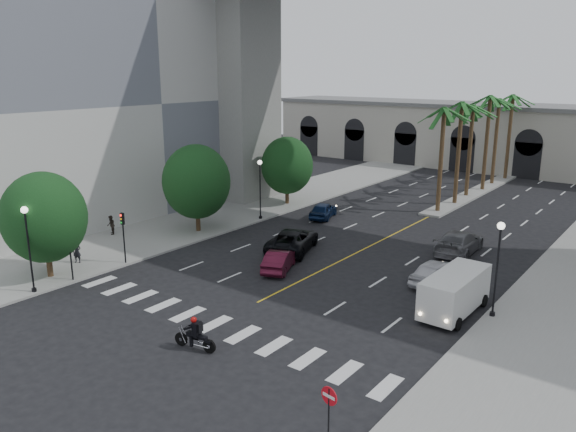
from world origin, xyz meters
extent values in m
plane|color=black|center=(0.00, 0.00, 0.00)|extent=(140.00, 140.00, 0.00)
cube|color=gray|center=(-15.00, 15.00, 0.07)|extent=(8.00, 100.00, 0.15)
cube|color=gray|center=(0.00, 38.00, 0.10)|extent=(2.00, 24.00, 0.20)
cube|color=beige|center=(-27.00, 12.00, 10.00)|extent=(16.00, 32.00, 20.00)
cube|color=#B3ACA1|center=(0.00, 55.00, 4.00)|extent=(70.00, 10.00, 8.00)
cube|color=slate|center=(0.00, 55.00, 8.25)|extent=(71.00, 10.50, 0.50)
cube|color=gray|center=(-18.50, 22.00, 10.40)|extent=(5.00, 6.00, 20.80)
cylinder|color=#47331E|center=(0.00, 28.00, 4.75)|extent=(0.40, 0.40, 9.50)
cylinder|color=#47331E|center=(0.10, 32.00, 4.90)|extent=(0.40, 0.40, 9.80)
cylinder|color=#47331E|center=(-0.20, 36.00, 4.65)|extent=(0.40, 0.40, 9.30)
cylinder|color=#47331E|center=(0.15, 40.00, 5.05)|extent=(0.40, 0.40, 10.10)
cylinder|color=#47331E|center=(-0.10, 44.00, 4.80)|extent=(0.40, 0.40, 9.60)
cylinder|color=#47331E|center=(0.20, 48.00, 4.95)|extent=(0.40, 0.40, 9.90)
cylinder|color=#382616|center=(-13.00, -3.00, 1.17)|extent=(0.36, 0.36, 2.34)
ellipsoid|color=black|center=(-13.00, -3.00, 4.03)|extent=(5.20, 5.20, 5.72)
cylinder|color=#382616|center=(-13.00, 10.00, 1.22)|extent=(0.36, 0.36, 2.45)
ellipsoid|color=black|center=(-13.00, 10.00, 4.22)|extent=(5.44, 5.44, 5.98)
cylinder|color=#382616|center=(-13.00, 22.00, 1.13)|extent=(0.36, 0.36, 2.27)
ellipsoid|color=black|center=(-13.00, 22.00, 3.91)|extent=(5.04, 5.04, 5.54)
cylinder|color=black|center=(-11.40, -5.00, 0.18)|extent=(0.28, 0.28, 0.36)
cylinder|color=black|center=(-11.40, -5.00, 2.60)|extent=(0.11, 0.11, 5.00)
sphere|color=white|center=(-11.40, -5.00, 5.15)|extent=(0.40, 0.40, 0.40)
cylinder|color=black|center=(-11.40, 16.00, 0.18)|extent=(0.28, 0.28, 0.36)
cylinder|color=black|center=(-11.40, 16.00, 2.60)|extent=(0.11, 0.11, 5.00)
sphere|color=white|center=(-11.40, 16.00, 5.15)|extent=(0.40, 0.40, 0.40)
cylinder|color=black|center=(11.40, 8.00, 0.18)|extent=(0.28, 0.28, 0.36)
cylinder|color=black|center=(11.40, 8.00, 2.60)|extent=(0.11, 0.11, 5.00)
sphere|color=white|center=(11.40, 8.00, 5.15)|extent=(0.40, 0.40, 0.40)
cylinder|color=black|center=(-11.30, -2.50, 1.75)|extent=(0.10, 0.10, 3.50)
cube|color=black|center=(-11.30, -2.50, 3.25)|extent=(0.25, 0.18, 0.80)
cylinder|color=black|center=(-11.30, 1.50, 1.75)|extent=(0.10, 0.10, 3.50)
cube|color=black|center=(-11.30, 1.50, 3.25)|extent=(0.25, 0.18, 0.80)
cylinder|color=black|center=(0.39, -4.14, 0.34)|extent=(0.69, 0.23, 0.68)
cylinder|color=black|center=(2.00, -3.86, 0.34)|extent=(0.69, 0.23, 0.68)
cube|color=silver|center=(1.25, -3.99, 0.43)|extent=(0.50, 0.39, 0.29)
cube|color=black|center=(1.08, -4.02, 0.75)|extent=(0.66, 0.35, 0.23)
cube|color=black|center=(1.58, -3.93, 0.70)|extent=(0.55, 0.36, 0.14)
cylinder|color=black|center=(0.63, -4.10, 1.00)|extent=(0.14, 0.62, 0.03)
cube|color=black|center=(1.33, -3.98, 1.13)|extent=(0.37, 0.48, 0.59)
cube|color=black|center=(1.50, -3.94, 1.19)|extent=(0.22, 0.36, 0.43)
sphere|color=#AA0D0B|center=(1.17, -4.00, 1.52)|extent=(0.29, 0.29, 0.29)
imported|color=silver|center=(6.96, 10.95, 0.77)|extent=(2.09, 4.63, 1.54)
imported|color=#440D1F|center=(-2.28, 7.03, 0.69)|extent=(2.96, 4.43, 1.38)
imported|color=black|center=(-4.00, 10.78, 0.82)|extent=(4.54, 6.50, 1.65)
imported|color=#5E5E62|center=(5.93, 17.58, 0.83)|extent=(2.61, 5.82, 1.66)
imported|color=#0D1C3D|center=(-7.38, 19.92, 0.72)|extent=(2.85, 4.51, 1.43)
cube|color=silver|center=(9.50, 7.37, 1.30)|extent=(2.11, 5.45, 2.00)
cube|color=black|center=(9.45, 4.81, 1.55)|extent=(1.86, 0.29, 0.85)
cylinder|color=black|center=(8.51, 5.48, 0.35)|extent=(0.29, 0.71, 0.70)
cylinder|color=black|center=(10.41, 5.45, 0.35)|extent=(0.29, 0.71, 0.70)
cylinder|color=black|center=(8.59, 9.29, 0.35)|extent=(0.29, 0.71, 0.70)
cylinder|color=black|center=(10.49, 9.25, 0.35)|extent=(0.29, 0.71, 0.70)
imported|color=black|center=(-13.91, -0.45, 0.93)|extent=(0.68, 0.62, 1.57)
imported|color=black|center=(-17.74, 5.05, 0.92)|extent=(0.95, 0.92, 1.54)
cylinder|color=black|center=(10.50, -6.71, 1.36)|extent=(0.06, 0.06, 2.71)
cylinder|color=red|center=(10.50, -6.71, 2.43)|extent=(0.68, 0.14, 0.68)
cube|color=silver|center=(10.50, -6.71, 2.43)|extent=(0.52, 0.10, 0.11)
camera|label=1|loc=(19.34, -20.70, 12.98)|focal=35.00mm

